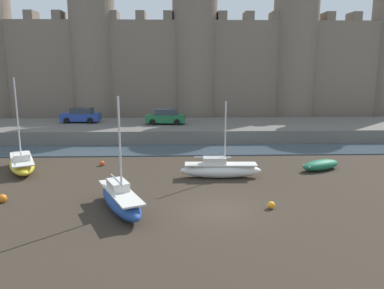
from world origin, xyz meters
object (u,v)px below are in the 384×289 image
Objects in this scene: car_quay_centre_east at (81,115)px; sailboat_near_channel_right at (121,199)px; mooring_buoy_near_shore at (2,198)px; sailboat_midflat_right at (22,163)px; rowboat_near_channel_left at (321,165)px; sailboat_midflat_left at (220,169)px; car_quay_east at (166,117)px; mooring_buoy_mid_mud at (102,163)px; mooring_buoy_near_channel at (271,205)px.

sailboat_near_channel_right is at bearing -71.28° from car_quay_centre_east.
sailboat_near_channel_right is 6.81m from mooring_buoy_near_shore.
rowboat_near_channel_left is (21.35, -0.52, -0.17)m from sailboat_midflat_right.
car_quay_east is (-4.13, 15.41, 1.54)m from sailboat_midflat_left.
sailboat_midflat_left is 9.18m from mooring_buoy_mid_mud.
sailboat_near_channel_right reaches higher than mooring_buoy_near_channel.
car_quay_east is (-11.55, 13.80, 1.72)m from rowboat_near_channel_left.
sailboat_midflat_left is 16.03m from car_quay_east.
mooring_buoy_near_shore reaches higher than mooring_buoy_near_channel.
sailboat_near_channel_right reaches higher than rowboat_near_channel_left.
mooring_buoy_mid_mud is 0.09× the size of car_quay_east.
mooring_buoy_near_shore is (-19.81, -5.93, -0.16)m from rowboat_near_channel_left.
rowboat_near_channel_left reaches higher than mooring_buoy_mid_mud.
sailboat_midflat_left is 0.83× the size of sailboat_midflat_right.
sailboat_midflat_left is at bearing -74.99° from car_quay_east.
sailboat_midflat_left is at bearing 45.10° from sailboat_near_channel_right.
car_quay_centre_east is (-4.90, 13.57, 1.92)m from mooring_buoy_mid_mud.
sailboat_midflat_right is at bearing 178.61° from rowboat_near_channel_left.
car_quay_east is (9.80, 13.29, 1.56)m from sailboat_midflat_right.
sailboat_near_channel_right is 0.90× the size of sailboat_midflat_right.
mooring_buoy_near_channel is 27.52m from car_quay_centre_east.
mooring_buoy_mid_mud is at bearing 158.56° from sailboat_midflat_left.
sailboat_near_channel_right reaches higher than mooring_buoy_near_shore.
rowboat_near_channel_left is at bearing 53.87° from mooring_buoy_near_channel.
sailboat_near_channel_right is 21.29m from car_quay_east.
sailboat_near_channel_right reaches higher than car_quay_centre_east.
sailboat_midflat_right is at bearing -91.91° from car_quay_centre_east.
car_quay_centre_east is at bearing 124.37° from mooring_buoy_near_channel.
mooring_buoy_mid_mud is at bearing 139.38° from mooring_buoy_near_channel.
mooring_buoy_near_shore is (-6.65, 1.45, -0.39)m from sailboat_near_channel_right.
mooring_buoy_near_shore is at bearing -116.69° from mooring_buoy_mid_mud.
mooring_buoy_near_channel is (15.99, -7.86, -0.36)m from sailboat_midflat_right.
car_quay_east is at bearing 106.32° from mooring_buoy_near_channel.
mooring_buoy_mid_mud is 0.09× the size of car_quay_centre_east.
mooring_buoy_near_shore is at bearing 167.73° from sailboat_near_channel_right.
car_quay_east reaches higher than mooring_buoy_near_shore.
mooring_buoy_mid_mud is at bearing 107.00° from sailboat_near_channel_right.
rowboat_near_channel_left is at bearing 12.22° from sailboat_midflat_left.
mooring_buoy_mid_mud is 8.59m from mooring_buoy_near_shore.
sailboat_near_channel_right is at bearing -179.75° from mooring_buoy_near_channel.
sailboat_midflat_left is 6.10m from mooring_buoy_near_channel.
sailboat_midflat_right is (-8.18, 7.89, -0.07)m from sailboat_near_channel_right.
mooring_buoy_near_shore is 21.48m from car_quay_east.
car_quay_centre_east is (-9.31, 1.52, 0.00)m from car_quay_east.
sailboat_near_channel_right reaches higher than car_quay_east.
sailboat_near_channel_right is at bearing -134.90° from sailboat_midflat_left.
mooring_buoy_near_shore is (1.54, -6.45, -0.32)m from sailboat_midflat_right.
car_quay_east reaches higher than mooring_buoy_near_channel.
car_quay_centre_east is at bearing 143.70° from rowboat_near_channel_left.
sailboat_midflat_left reaches higher than car_quay_centre_east.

